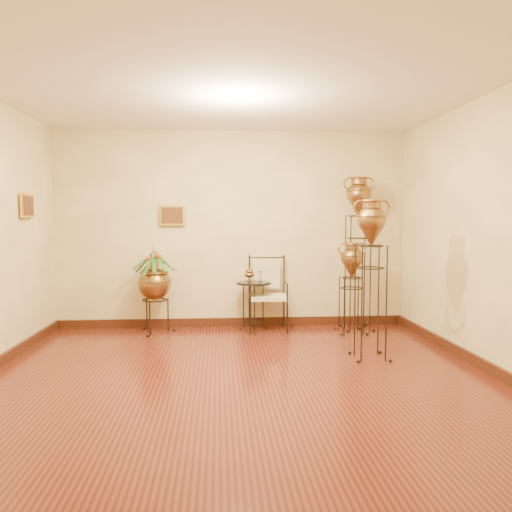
{
  "coord_description": "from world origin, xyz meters",
  "views": [
    {
      "loc": [
        -0.2,
        -4.67,
        1.52
      ],
      "look_at": [
        0.25,
        1.3,
        1.1
      ],
      "focal_mm": 35.0,
      "sensor_mm": 36.0,
      "label": 1
    }
  ],
  "objects": [
    {
      "name": "ground",
      "position": [
        0.0,
        0.0,
        0.0
      ],
      "size": [
        5.0,
        5.0,
        0.0
      ],
      "primitive_type": "plane",
      "color": "#5D2216",
      "rests_on": "ground"
    },
    {
      "name": "room_shell",
      "position": [
        -0.01,
        0.01,
        1.73
      ],
      "size": [
        5.02,
        5.02,
        2.81
      ],
      "color": "#FAE8A1",
      "rests_on": "ground"
    },
    {
      "name": "amphora_tall",
      "position": [
        1.74,
        2.15,
        1.1
      ],
      "size": [
        0.46,
        0.46,
        2.15
      ],
      "rotation": [
        0.0,
        0.0,
        -0.1
      ],
      "color": "black",
      "rests_on": "ground"
    },
    {
      "name": "amphora_mid",
      "position": [
        1.47,
        0.67,
        0.9
      ],
      "size": [
        0.52,
        0.52,
        1.78
      ],
      "rotation": [
        0.0,
        0.0,
        0.42
      ],
      "color": "black",
      "rests_on": "ground"
    },
    {
      "name": "amphora_short",
      "position": [
        1.6,
        1.95,
        0.62
      ],
      "size": [
        0.41,
        0.41,
        1.25
      ],
      "rotation": [
        0.0,
        0.0,
        0.07
      ],
      "color": "black",
      "rests_on": "ground"
    },
    {
      "name": "planter_urn",
      "position": [
        -1.07,
        2.15,
        0.73
      ],
      "size": [
        0.89,
        0.89,
        1.3
      ],
      "rotation": [
        0.0,
        0.0,
        0.34
      ],
      "color": "black",
      "rests_on": "ground"
    },
    {
      "name": "armchair",
      "position": [
        0.48,
        2.15,
        0.51
      ],
      "size": [
        0.59,
        0.55,
        1.02
      ],
      "rotation": [
        0.0,
        0.0,
        -0.03
      ],
      "color": "black",
      "rests_on": "ground"
    },
    {
      "name": "side_table",
      "position": [
        0.28,
        2.15,
        0.36
      ],
      "size": [
        0.56,
        0.56,
        0.86
      ],
      "rotation": [
        0.0,
        0.0,
        -0.23
      ],
      "color": "black",
      "rests_on": "ground"
    }
  ]
}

